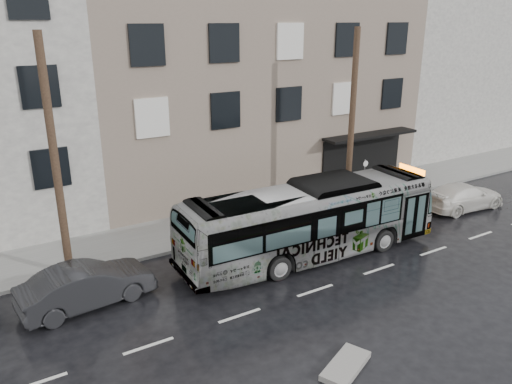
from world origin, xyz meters
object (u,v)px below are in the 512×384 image
Objects in this scene: sign_post at (364,182)px; dark_sedan at (87,285)px; white_sedan at (463,196)px; utility_pole_front at (352,122)px; bus at (310,221)px; utility_pole_rear at (55,161)px.

sign_post is 0.52× the size of dark_sedan.
sign_post is 5.25m from white_sedan.
utility_pole_front reaches higher than bus.
utility_pole_front reaches higher than white_sedan.
bus is at bearing 95.45° from white_sedan.
utility_pole_front is 1.00× the size of utility_pole_rear.
bus is 2.42× the size of white_sedan.
dark_sedan is (-14.98, -2.46, -0.60)m from sign_post.
utility_pole_rear is 1.96× the size of dark_sedan.
bus is at bearing -20.25° from utility_pole_rear.
dark_sedan reaches higher than white_sedan.
utility_pole_front is at bearing -86.33° from dark_sedan.
white_sedan is at bearing -86.20° from bus.
sign_post is 15.19m from dark_sedan.
utility_pole_front is 14.62m from dark_sedan.
white_sedan is (19.31, -3.06, -3.96)m from utility_pole_rear.
utility_pole_rear is 1.91× the size of white_sedan.
utility_pole_rear is 15.46m from sign_post.
utility_pole_rear is 0.79× the size of bus.
bus is 10.29m from white_sedan.
white_sedan is (4.21, -3.06, -0.66)m from sign_post.
utility_pole_front reaches higher than dark_sedan.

